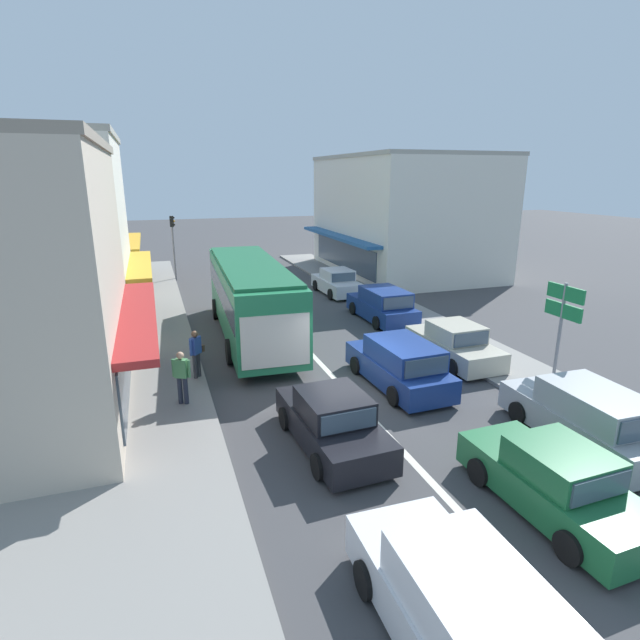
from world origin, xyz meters
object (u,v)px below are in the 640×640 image
at_px(wagon_queue_far_back, 465,617).
at_px(pedestrian_with_handbag_near, 196,351).
at_px(parked_sedan_kerb_second, 454,344).
at_px(traffic_light_downstreet, 173,237).
at_px(sedan_adjacent_lane_lead, 332,422).
at_px(city_bus, 251,294).
at_px(directional_road_sign, 563,312).
at_px(parked_wagon_kerb_third, 383,305).
at_px(parked_sedan_kerb_rear, 337,283).
at_px(wagon_adjacent_lane_trail, 400,365).
at_px(pedestrian_browsing_midblock, 182,374).
at_px(sedan_queue_gap_filler, 555,482).
at_px(parked_wagon_kerb_front, 587,418).

distance_m(wagon_queue_far_back, pedestrian_with_handbag_near, 11.84).
distance_m(parked_sedan_kerb_second, traffic_light_downstreet, 20.92).
bearing_deg(pedestrian_with_handbag_near, sedan_adjacent_lane_lead, -62.20).
relative_size(city_bus, directional_road_sign, 3.04).
height_order(parked_wagon_kerb_third, traffic_light_downstreet, traffic_light_downstreet).
bearing_deg(directional_road_sign, pedestrian_with_handbag_near, 155.89).
height_order(wagon_queue_far_back, parked_sedan_kerb_rear, wagon_queue_far_back).
distance_m(wagon_adjacent_lane_trail, parked_sedan_kerb_rear, 13.43).
height_order(wagon_queue_far_back, pedestrian_browsing_midblock, pedestrian_browsing_midblock).
bearing_deg(parked_sedan_kerb_rear, parked_wagon_kerb_third, -89.24).
height_order(city_bus, pedestrian_browsing_midblock, city_bus).
relative_size(wagon_adjacent_lane_trail, sedan_queue_gap_filler, 1.07).
distance_m(parked_wagon_kerb_third, pedestrian_with_handbag_near, 10.19).
bearing_deg(parked_sedan_kerb_rear, pedestrian_with_handbag_near, -130.37).
height_order(sedan_adjacent_lane_lead, wagon_adjacent_lane_trail, wagon_adjacent_lane_trail).
bearing_deg(parked_sedan_kerb_rear, wagon_adjacent_lane_trail, -101.85).
bearing_deg(directional_road_sign, parked_sedan_kerb_second, 110.42).
height_order(traffic_light_downstreet, directional_road_sign, traffic_light_downstreet).
xyz_separation_m(sedan_adjacent_lane_lead, parked_sedan_kerb_rear, (6.14, 15.99, 0.00)).
xyz_separation_m(parked_sedan_kerb_rear, pedestrian_browsing_midblock, (-9.59, -12.53, 0.40)).
bearing_deg(wagon_queue_far_back, pedestrian_with_handbag_near, 102.65).
bearing_deg(wagon_adjacent_lane_trail, parked_sedan_kerb_second, 25.25).
height_order(city_bus, wagon_adjacent_lane_trail, city_bus).
distance_m(sedan_queue_gap_filler, parked_sedan_kerb_second, 8.66).
bearing_deg(wagon_queue_far_back, wagon_adjacent_lane_trail, 67.90).
bearing_deg(parked_sedan_kerb_rear, directional_road_sign, -84.23).
height_order(city_bus, traffic_light_downstreet, traffic_light_downstreet).
bearing_deg(pedestrian_browsing_midblock, wagon_queue_far_back, -71.64).
bearing_deg(wagon_queue_far_back, traffic_light_downstreet, 94.48).
xyz_separation_m(sedan_queue_gap_filler, pedestrian_browsing_midblock, (-6.88, 7.36, 0.40)).
xyz_separation_m(wagon_adjacent_lane_trail, pedestrian_browsing_midblock, (-6.83, 0.62, 0.32)).
distance_m(parked_wagon_kerb_front, traffic_light_downstreet, 26.63).
height_order(wagon_adjacent_lane_trail, directional_road_sign, directional_road_sign).
relative_size(wagon_adjacent_lane_trail, pedestrian_with_handbag_near, 2.80).
height_order(parked_wagon_kerb_third, parked_sedan_kerb_rear, parked_wagon_kerb_third).
xyz_separation_m(sedan_adjacent_lane_lead, parked_wagon_kerb_third, (6.22, 10.04, 0.08)).
bearing_deg(parked_wagon_kerb_front, pedestrian_browsing_midblock, 150.38).
xyz_separation_m(parked_wagon_kerb_front, parked_sedan_kerb_second, (0.17, 6.27, -0.08)).
xyz_separation_m(parked_sedan_kerb_second, parked_wagon_kerb_third, (-0.14, 5.78, 0.08)).
relative_size(sedan_queue_gap_filler, pedestrian_browsing_midblock, 2.61).
xyz_separation_m(wagon_adjacent_lane_trail, parked_sedan_kerb_rear, (2.76, 13.14, -0.08)).
xyz_separation_m(pedestrian_with_handbag_near, pedestrian_browsing_midblock, (-0.60, -1.95, -0.00)).
bearing_deg(parked_sedan_kerb_rear, parked_wagon_kerb_front, -89.85).
bearing_deg(sedan_adjacent_lane_lead, pedestrian_browsing_midblock, 134.87).
bearing_deg(parked_sedan_kerb_second, city_bus, 141.13).
xyz_separation_m(city_bus, parked_wagon_kerb_third, (6.40, 0.51, -1.14)).
bearing_deg(sedan_queue_gap_filler, wagon_adjacent_lane_trail, 90.42).
relative_size(wagon_queue_far_back, traffic_light_downstreet, 1.08).
bearing_deg(sedan_queue_gap_filler, pedestrian_browsing_midblock, 133.08).
distance_m(wagon_adjacent_lane_trail, directional_road_sign, 5.19).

